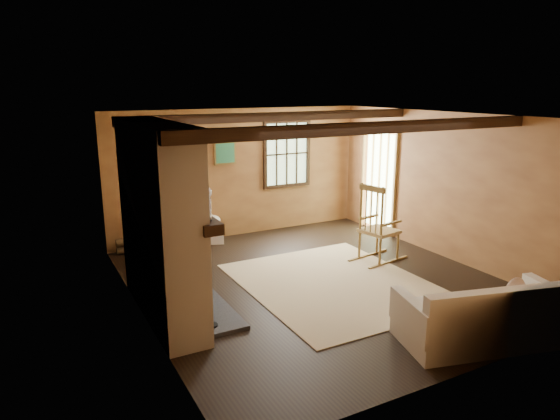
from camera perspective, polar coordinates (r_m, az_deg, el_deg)
ground at (r=7.43m, az=4.12°, el=-8.16°), size 5.50×5.50×0.00m
room_envelope at (r=7.31m, az=4.75°, el=4.79°), size 5.02×5.52×2.44m
fireplace at (r=6.23m, az=-13.35°, el=-2.19°), size 1.02×2.30×2.40m
rug at (r=7.38m, az=6.29°, el=-8.35°), size 2.50×3.00×0.01m
rocking_chair at (r=8.26m, az=11.07°, el=-2.11°), size 1.01×0.65×1.29m
sofa at (r=6.13m, az=22.47°, el=-11.49°), size 2.03×1.28×0.76m
firewood_pile at (r=8.99m, az=-15.90°, el=-3.80°), size 0.73×0.13×0.27m
laundry_basket at (r=9.27m, az=-8.03°, el=-2.74°), size 0.60×0.52×0.30m
basket_pillow at (r=9.20m, az=-8.08°, el=-1.22°), size 0.51×0.46×0.21m
armchair at (r=8.47m, az=-12.43°, el=-2.96°), size 1.06×1.07×0.75m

